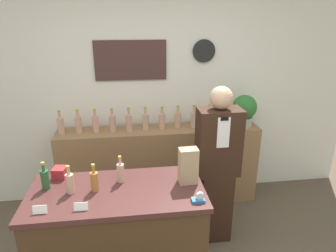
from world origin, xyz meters
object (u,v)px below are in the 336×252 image
potted_plant (244,110)px  shopkeeper (217,168)px  tape_dispenser (199,199)px  paper_bag (188,166)px

potted_plant → shopkeeper: bearing=-126.3°
shopkeeper → tape_dispenser: (-0.37, -0.78, 0.19)m
shopkeeper → tape_dispenser: size_ratio=17.79×
shopkeeper → paper_bag: 0.72m
potted_plant → paper_bag: potted_plant is taller
shopkeeper → paper_bag: size_ratio=5.70×
shopkeeper → potted_plant: size_ratio=4.28×
paper_bag → tape_dispenser: 0.29m
shopkeeper → paper_bag: shopkeeper is taller
shopkeeper → tape_dispenser: shopkeeper is taller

